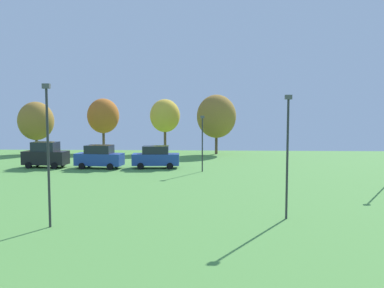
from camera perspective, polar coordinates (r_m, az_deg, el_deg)
The scene contains 10 objects.
parked_car_leftmost at distance 43.43m, azimuth -19.86°, elevation -1.46°, with size 4.48×2.32×2.59m.
parked_car_second_from_left at distance 41.29m, azimuth -12.87°, elevation -1.77°, with size 4.82×2.44×2.32m.
parked_car_third_from_left at distance 40.57m, azimuth -5.10°, elevation -1.83°, with size 4.71×2.17×2.23m.
light_post_0 at distance 37.95m, azimuth 1.46°, elevation 0.62°, with size 0.36×0.20×5.25m.
light_post_2 at distance 20.83m, azimuth -19.56°, elevation -0.52°, with size 0.36×0.20×7.00m.
light_post_3 at distance 21.76m, azimuth 13.25°, elevation -0.80°, with size 0.36×0.20×6.52m.
treeline_tree_0 at distance 57.68m, azimuth -21.06°, elevation 3.03°, with size 4.63×4.63×6.91m.
treeline_tree_1 at distance 57.50m, azimuth -12.35°, elevation 3.86°, with size 4.35×4.35×7.40m.
treeline_tree_2 at distance 55.93m, azimuth -3.82°, elevation 3.96°, with size 4.12×4.12×7.29m.
treeline_tree_3 at distance 53.57m, azimuth 3.45°, elevation 3.89°, with size 5.16×5.16×7.82m.
Camera 1 is at (-0.30, 1.77, 5.69)m, focal length 38.00 mm.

